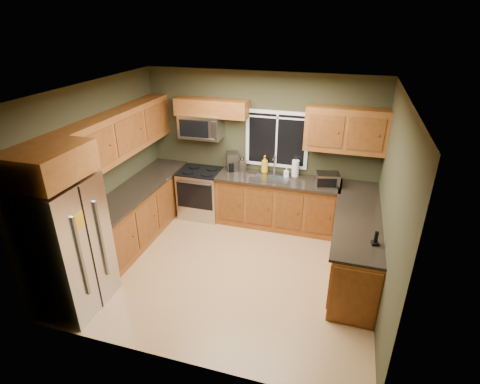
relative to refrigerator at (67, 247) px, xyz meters
The scene contains 28 objects.
floor 2.35m from the refrigerator, 36.78° to the left, with size 4.20×4.20×0.00m, color #B1804D.
ceiling 2.82m from the refrigerator, 36.78° to the left, with size 4.20×4.20×0.00m, color white.
back_wall 3.58m from the refrigerator, 60.71° to the left, with size 4.20×4.20×0.00m, color #35321D.
front_wall 1.86m from the refrigerator, 16.04° to the right, with size 4.20×4.20×0.00m, color #35321D.
left_wall 1.42m from the refrigerator, 105.52° to the left, with size 3.60×3.60×0.00m, color #35321D.
right_wall 4.08m from the refrigerator, 18.71° to the left, with size 3.60×3.60×0.00m, color #35321D.
window 3.75m from the refrigerator, 56.52° to the left, with size 1.12×0.03×1.02m.
base_cabinets_left 1.83m from the refrigerator, 91.97° to the left, with size 0.60×2.65×0.90m, color brown.
countertop_left 1.78m from the refrigerator, 91.16° to the left, with size 0.65×2.65×0.04m, color black.
base_cabinets_back 3.56m from the refrigerator, 52.43° to the left, with size 2.17×0.60×0.90m, color brown.
countertop_back 3.51m from the refrigerator, 52.18° to the left, with size 2.17×0.65×0.04m, color black.
base_cabinets_peninsula 4.02m from the refrigerator, 27.50° to the left, with size 0.60×2.52×0.90m.
countertop_peninsula 3.97m from the refrigerator, 27.77° to the left, with size 0.65×2.50×0.04m, color black.
upper_cabinets_left 2.03m from the refrigerator, 96.30° to the left, with size 0.33×2.65×0.72m, color brown.
upper_cabinets_back_left 3.28m from the refrigerator, 73.15° to the left, with size 1.30×0.33×0.30m, color brown.
upper_cabinets_back_right 4.44m from the refrigerator, 42.62° to the left, with size 1.30×0.33×0.72m, color brown.
upper_cabinet_over_fridge 1.13m from the refrigerator, behind, with size 0.72×0.90×0.38m, color brown.
refrigerator is the anchor object (origin of this frame).
range 2.89m from the refrigerator, 76.03° to the left, with size 0.76×0.69×0.94m.
microwave 3.10m from the refrigerator, 76.66° to the left, with size 0.76×0.41×0.42m.
sink 3.46m from the refrigerator, 53.87° to the left, with size 0.60×0.42×0.36m.
toaster_oven 4.04m from the refrigerator, 42.01° to the left, with size 0.42×0.36×0.23m.
coffee_maker 3.20m from the refrigerator, 66.73° to the left, with size 0.28×0.32×0.34m.
kettle 3.27m from the refrigerator, 63.62° to the left, with size 0.18×0.18×0.29m.
paper_towel_roll 3.84m from the refrigerator, 50.97° to the left, with size 0.15×0.15×0.33m.
soap_bottle_a 3.52m from the refrigerator, 58.06° to the left, with size 0.12×0.13×0.32m, color orange.
soap_bottle_b 3.68m from the refrigerator, 51.91° to the left, with size 0.08×0.08×0.17m, color white.
cordless_phone 3.88m from the refrigerator, 16.34° to the left, with size 0.10×0.10×0.19m.
Camera 1 is at (1.47, -4.47, 3.57)m, focal length 28.00 mm.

